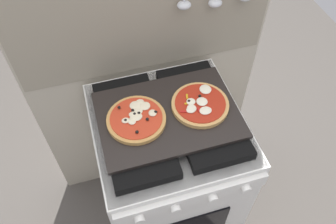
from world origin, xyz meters
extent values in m
plane|color=#4C4742|center=(0.00, 0.00, 0.00)|extent=(4.00, 4.00, 0.00)
cube|color=#B2A893|center=(0.00, 0.34, 0.78)|extent=(1.10, 0.03, 1.55)
cube|color=gray|center=(0.00, 0.32, 1.15)|extent=(1.08, 0.00, 0.56)
ellipsoid|color=silver|center=(0.15, 0.29, 1.18)|extent=(0.06, 0.05, 0.03)
ellipsoid|color=silver|center=(0.28, 0.29, 1.17)|extent=(0.06, 0.05, 0.03)
cube|color=white|center=(0.00, 0.00, 0.43)|extent=(0.60, 0.60, 0.86)
cube|color=black|center=(0.00, 0.00, 0.85)|extent=(0.59, 0.59, 0.01)
cube|color=black|center=(-0.14, 0.00, 0.88)|extent=(0.24, 0.51, 0.04)
cube|color=black|center=(0.14, 0.00, 0.88)|extent=(0.24, 0.51, 0.04)
cube|color=white|center=(0.00, -0.31, 0.80)|extent=(0.58, 0.02, 0.07)
cylinder|color=silver|center=(-0.20, -0.33, 0.80)|extent=(0.04, 0.02, 0.04)
cylinder|color=silver|center=(-0.07, -0.33, 0.80)|extent=(0.04, 0.02, 0.04)
cylinder|color=silver|center=(0.07, -0.33, 0.80)|extent=(0.04, 0.02, 0.04)
cylinder|color=silver|center=(0.20, -0.33, 0.80)|extent=(0.04, 0.02, 0.04)
cube|color=black|center=(0.00, 0.00, 0.91)|extent=(0.54, 0.38, 0.02)
cylinder|color=tan|center=(-0.12, 0.00, 0.93)|extent=(0.22, 0.22, 0.02)
cylinder|color=red|center=(-0.12, 0.00, 0.94)|extent=(0.20, 0.20, 0.00)
ellipsoid|color=beige|center=(-0.09, 0.07, 0.94)|extent=(0.03, 0.03, 0.01)
ellipsoid|color=beige|center=(-0.11, 0.05, 0.94)|extent=(0.04, 0.04, 0.01)
ellipsoid|color=beige|center=(-0.11, 0.02, 0.94)|extent=(0.03, 0.04, 0.01)
ellipsoid|color=beige|center=(-0.17, -0.01, 0.94)|extent=(0.03, 0.03, 0.01)
ellipsoid|color=beige|center=(-0.08, 0.04, 0.94)|extent=(0.04, 0.04, 0.01)
ellipsoid|color=beige|center=(-0.06, 0.00, 0.94)|extent=(0.03, 0.03, 0.01)
ellipsoid|color=beige|center=(-0.12, 0.00, 0.94)|extent=(0.05, 0.04, 0.01)
ellipsoid|color=beige|center=(-0.13, 0.02, 0.94)|extent=(0.03, 0.02, 0.01)
ellipsoid|color=beige|center=(-0.14, -0.02, 0.94)|extent=(0.03, 0.03, 0.01)
sphere|color=black|center=(-0.14, -0.07, 0.94)|extent=(0.01, 0.01, 0.01)
sphere|color=black|center=(-0.13, 0.03, 0.94)|extent=(0.01, 0.01, 0.01)
sphere|color=black|center=(-0.11, 0.01, 0.94)|extent=(0.01, 0.01, 0.01)
sphere|color=black|center=(-0.18, 0.06, 0.94)|extent=(0.01, 0.01, 0.01)
sphere|color=black|center=(-0.13, 0.01, 0.94)|extent=(0.01, 0.01, 0.01)
sphere|color=black|center=(-0.17, -0.01, 0.94)|extent=(0.01, 0.01, 0.01)
sphere|color=black|center=(-0.05, 0.00, 0.94)|extent=(0.01, 0.01, 0.01)
sphere|color=black|center=(-0.09, -0.02, 0.94)|extent=(0.01, 0.01, 0.01)
cylinder|color=tan|center=(0.13, 0.00, 0.93)|extent=(0.22, 0.22, 0.02)
cylinder|color=#AD2614|center=(0.13, 0.00, 0.94)|extent=(0.20, 0.20, 0.00)
ellipsoid|color=#F4EACC|center=(0.08, -0.03, 0.94)|extent=(0.04, 0.03, 0.01)
ellipsoid|color=#F4EACC|center=(0.10, 0.01, 0.94)|extent=(0.04, 0.04, 0.01)
ellipsoid|color=#F4EACC|center=(0.14, 0.00, 0.94)|extent=(0.04, 0.04, 0.01)
ellipsoid|color=#F4EACC|center=(0.09, -0.02, 0.94)|extent=(0.04, 0.04, 0.01)
ellipsoid|color=#F4EACC|center=(0.13, -0.05, 0.94)|extent=(0.05, 0.04, 0.01)
ellipsoid|color=#F4EACC|center=(0.17, 0.06, 0.94)|extent=(0.05, 0.05, 0.01)
cube|color=red|center=(0.11, -0.03, 0.94)|extent=(0.01, 0.02, 0.00)
sphere|color=black|center=(0.09, 0.01, 0.94)|extent=(0.01, 0.01, 0.01)
sphere|color=black|center=(0.14, 0.03, 0.94)|extent=(0.01, 0.01, 0.01)
cube|color=gold|center=(0.09, 0.04, 0.94)|extent=(0.01, 0.03, 0.00)
cube|color=red|center=(0.05, -0.03, 0.94)|extent=(0.03, 0.01, 0.00)
cube|color=gold|center=(0.08, 0.01, 0.94)|extent=(0.02, 0.01, 0.00)
camera|label=1|loc=(-0.23, -0.78, 1.94)|focal=36.37mm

